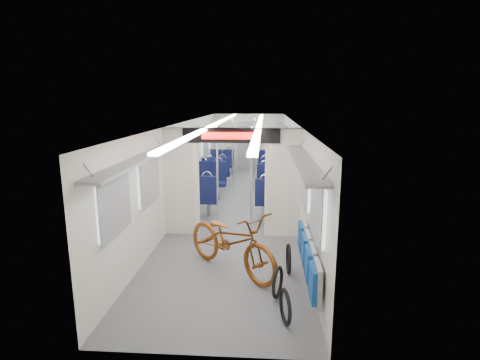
{
  "coord_description": "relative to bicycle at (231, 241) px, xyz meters",
  "views": [
    {
      "loc": [
        0.68,
        -9.72,
        2.86
      ],
      "look_at": [
        0.13,
        -1.37,
        1.07
      ],
      "focal_mm": 28.0,
      "sensor_mm": 36.0,
      "label": 1
    }
  ],
  "objects": [
    {
      "name": "carriage",
      "position": [
        -0.15,
        3.56,
        0.95
      ],
      "size": [
        12.0,
        12.02,
        2.31
      ],
      "color": "#515456",
      "rests_on": "ground"
    },
    {
      "name": "stanchion_near_left",
      "position": [
        -0.53,
        2.42,
        0.6
      ],
      "size": [
        0.05,
        0.05,
        2.3
      ],
      "primitive_type": "cylinder",
      "color": "silver",
      "rests_on": "ground"
    },
    {
      "name": "seat_bay_far_left",
      "position": [
        -1.08,
        7.3,
        -0.0
      ],
      "size": [
        0.92,
        2.13,
        1.12
      ],
      "color": "#0C1136",
      "rests_on": "ground"
    },
    {
      "name": "seat_bay_far_right",
      "position": [
        0.79,
        7.09,
        0.01
      ],
      "size": [
        0.93,
        2.17,
        1.13
      ],
      "color": "#0C1136",
      "rests_on": "ground"
    },
    {
      "name": "bike_hoop_a",
      "position": [
        0.83,
        -1.47,
        -0.34
      ],
      "size": [
        0.16,
        0.48,
        0.48
      ],
      "primitive_type": "torus",
      "rotation": [
        1.57,
        0.0,
        1.8
      ],
      "color": "black",
      "rests_on": "ground"
    },
    {
      "name": "bike_hoop_c",
      "position": [
        0.96,
        -0.01,
        -0.32
      ],
      "size": [
        0.07,
        0.52,
        0.51
      ],
      "primitive_type": "torus",
      "rotation": [
        1.57,
        0.0,
        1.6
      ],
      "color": "black",
      "rests_on": "ground"
    },
    {
      "name": "stanchion_far_right",
      "position": [
        0.21,
        5.88,
        0.6
      ],
      "size": [
        0.04,
        0.04,
        2.3
      ],
      "primitive_type": "cylinder",
      "color": "silver",
      "rests_on": "ground"
    },
    {
      "name": "seat_bay_near_right",
      "position": [
        0.79,
        3.9,
        0.01
      ],
      "size": [
        0.93,
        2.18,
        1.13
      ],
      "color": "#0C1136",
      "rests_on": "ground"
    },
    {
      "name": "flip_bench",
      "position": [
        1.21,
        -0.63,
        0.03
      ],
      "size": [
        0.12,
        2.11,
        0.52
      ],
      "color": "gray",
      "rests_on": "carriage"
    },
    {
      "name": "stanchion_near_right",
      "position": [
        0.25,
        2.27,
        0.6
      ],
      "size": [
        0.04,
        0.04,
        2.3
      ],
      "primitive_type": "cylinder",
      "color": "silver",
      "rests_on": "ground"
    },
    {
      "name": "stanchion_far_left",
      "position": [
        -0.45,
        5.66,
        0.6
      ],
      "size": [
        0.05,
        0.05,
        2.3
      ],
      "primitive_type": "cylinder",
      "color": "silver",
      "rests_on": "ground"
    },
    {
      "name": "seat_bay_near_left",
      "position": [
        -1.08,
        4.04,
        0.03
      ],
      "size": [
        0.96,
        2.33,
        1.18
      ],
      "color": "#0C1136",
      "rests_on": "ground"
    },
    {
      "name": "bicycle",
      "position": [
        0.0,
        0.0,
        0.0
      ],
      "size": [
        2.03,
        1.97,
        1.1
      ],
      "primitive_type": "imported",
      "rotation": [
        0.0,
        0.0,
        0.82
      ],
      "color": "brown",
      "rests_on": "ground"
    },
    {
      "name": "bike_hoop_b",
      "position": [
        0.76,
        -0.8,
        -0.34
      ],
      "size": [
        0.19,
        0.47,
        0.48
      ],
      "primitive_type": "torus",
      "rotation": [
        1.57,
        0.0,
        1.26
      ],
      "color": "black",
      "rests_on": "ground"
    }
  ]
}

